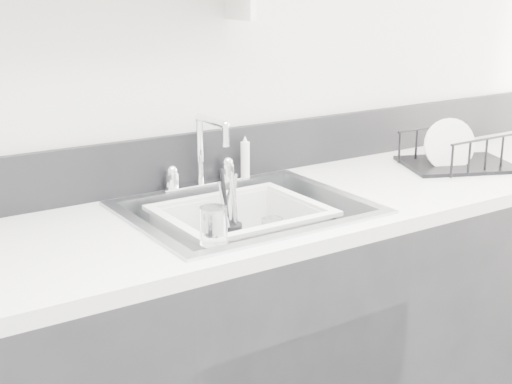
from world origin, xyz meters
TOP-DOWN VIEW (x-y plane):
  - counter_run at (0.00, 1.19)m, footprint 3.20×0.62m
  - backsplash at (0.00, 1.49)m, footprint 3.20×0.02m
  - sink at (0.00, 1.19)m, footprint 0.64×0.52m
  - faucet at (0.00, 1.44)m, footprint 0.26×0.18m
  - side_sprayer at (0.16, 1.44)m, footprint 0.03×0.03m
  - wash_tub at (-0.01, 1.20)m, footprint 0.53×0.48m
  - plate_stack at (-0.14, 1.15)m, footprint 0.23×0.23m
  - utensil_cup at (-0.01, 1.27)m, footprint 0.07×0.07m
  - ladle at (-0.04, 1.16)m, footprint 0.31×0.25m
  - tumbler_in_tub at (0.12, 1.23)m, footprint 0.07×0.07m
  - tumbler_counter at (-0.21, 1.00)m, footprint 0.07×0.07m
  - dish_rack at (0.85, 1.20)m, footprint 0.43×0.38m
  - bowl_small at (0.06, 1.11)m, footprint 0.11×0.11m

SIDE VIEW (x-z plane):
  - counter_run at x=0.00m, z-range 0.00..0.92m
  - bowl_small at x=0.06m, z-range 0.77..0.80m
  - plate_stack at x=-0.14m, z-range 0.75..0.84m
  - ladle at x=-0.04m, z-range 0.77..0.85m
  - tumbler_in_tub at x=0.12m, z-range 0.77..0.86m
  - utensil_cup at x=-0.01m, z-range 0.70..0.94m
  - sink at x=0.00m, z-range 0.73..0.93m
  - wash_tub at x=-0.01m, z-range 0.75..0.92m
  - tumbler_counter at x=-0.21m, z-range 0.92..1.01m
  - faucet at x=0.00m, z-range 0.87..1.09m
  - dish_rack at x=0.85m, z-range 0.92..1.04m
  - side_sprayer at x=0.16m, z-range 0.92..1.06m
  - backsplash at x=0.00m, z-range 0.92..1.08m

